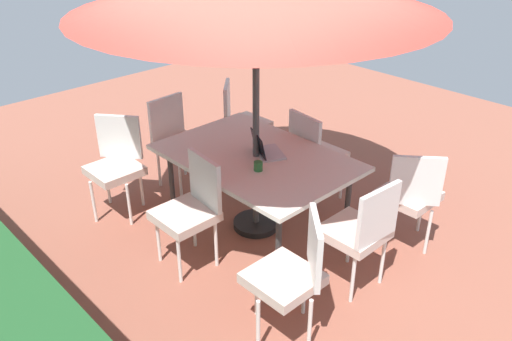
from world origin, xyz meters
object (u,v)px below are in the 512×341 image
dining_table (256,161)px  laptop (266,150)px  chair_southeast (240,119)px  cup (258,166)px  chair_northwest (292,271)px  chair_north (191,207)px  chair_southwest (410,193)px  chair_northeast (116,162)px  chair_west (361,229)px  chair_east (177,138)px  chair_south (314,151)px

dining_table → laptop: 0.13m
chair_southeast → cup: size_ratio=11.96×
chair_northwest → chair_north: (1.16, -0.00, 0.00)m
chair_southwest → chair_northeast: same height
chair_west → cup: size_ratio=11.96×
chair_east → cup: bearing=-99.6°
dining_table → cup: 0.30m
chair_west → chair_southeast: same height
dining_table → chair_southwest: size_ratio=1.80×
dining_table → chair_south: bearing=-91.8°
chair_northwest → chair_northeast: size_ratio=1.00×
dining_table → chair_east: size_ratio=1.80×
dining_table → chair_northwest: size_ratio=1.80×
chair_southwest → chair_southeast: bearing=-41.9°
chair_north → cup: bearing=76.4°
chair_southwest → chair_northwest: (-0.02, 1.54, 0.00)m
chair_southwest → chair_east: same height
chair_southwest → chair_north: 1.91m
chair_southeast → laptop: laptop is taller
chair_northwest → chair_west: 0.77m
chair_west → cup: chair_west is taller
dining_table → chair_southeast: bearing=-35.9°
chair_east → chair_northeast: same height
chair_south → chair_northeast: bearing=60.0°
chair_west → chair_south: (1.16, -0.79, 0.00)m
chair_northeast → cup: 1.53m
chair_north → laptop: size_ratio=2.48×
dining_table → chair_north: (-0.01, 0.76, -0.17)m
dining_table → chair_west: size_ratio=1.80×
chair_southeast → cup: (-1.34, 1.00, 0.26)m
chair_southeast → chair_south: same height
chair_southwest → chair_south: 1.12m
chair_east → chair_northeast: size_ratio=1.00×
chair_southwest → laptop: bearing=-8.8°
chair_west → laptop: laptop is taller
chair_south → chair_west: bearing=152.5°
chair_southwest → chair_northeast: bearing=-6.8°
dining_table → chair_southeast: chair_southeast is taller
chair_northwest → chair_west: size_ratio=1.00×
dining_table → chair_southeast: 1.40m
chair_southwest → chair_north: (1.14, 1.54, 0.00)m
dining_table → chair_northwest: (-1.17, 0.76, -0.17)m
chair_southwest → chair_west: size_ratio=1.00×
dining_table → chair_south: chair_south is taller
chair_west → chair_north: 1.40m
dining_table → chair_north: bearing=90.8°
laptop → cup: (-0.18, 0.26, -0.01)m
chair_southeast → chair_south: (-1.15, 0.02, 0.00)m
dining_table → chair_southwest: (-1.15, -0.78, -0.17)m
chair_east → chair_west: bearing=-92.6°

